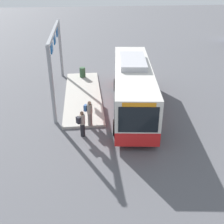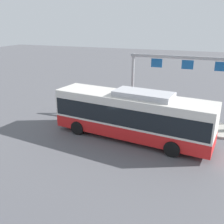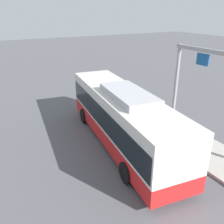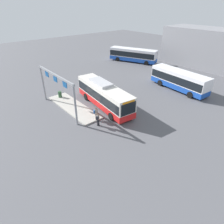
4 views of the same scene
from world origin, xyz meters
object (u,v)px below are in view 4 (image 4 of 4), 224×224
bus_background_right (133,54)px  bus_background_left (179,79)px  person_boarding (98,119)px  trash_bin (60,94)px  person_waiting_near (96,113)px  bus_main (104,94)px

bus_background_right → bus_background_left: bearing=-42.9°
bus_background_left → person_boarding: bearing=-84.0°
bus_background_right → trash_bin: size_ratio=12.78×
bus_background_right → person_waiting_near: bearing=-76.7°
trash_bin → bus_main: bearing=28.5°
person_waiting_near → bus_background_right: bearing=60.2°
bus_main → bus_background_left: bus_main is taller
person_waiting_near → person_boarding: bearing=-89.9°
person_boarding → trash_bin: size_ratio=1.86×
bus_background_right → trash_bin: 24.25m
person_boarding → trash_bin: person_boarding is taller
bus_background_left → bus_background_right: size_ratio=0.89×
person_waiting_near → trash_bin: size_ratio=1.86×
bus_main → trash_bin: size_ratio=12.34×
bus_main → person_waiting_near: bus_main is taller
bus_background_right → trash_bin: bus_background_right is taller
person_waiting_near → trash_bin: (-8.84, -0.35, -0.44)m
bus_background_right → trash_bin: bearing=-94.6°
bus_background_left → person_boarding: size_ratio=6.15×
bus_main → bus_background_left: bearing=83.0°
trash_bin → person_boarding: bearing=-0.8°
bus_main → bus_background_right: bus_main is taller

